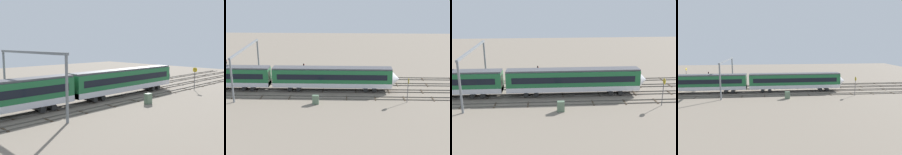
# 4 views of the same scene
# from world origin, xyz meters

# --- Properties ---
(ground_plane) EXTENTS (137.40, 137.40, 0.00)m
(ground_plane) POSITION_xyz_m (0.00, 0.00, 0.00)
(ground_plane) COLOR gray
(track_near_foreground) EXTENTS (121.40, 2.40, 0.16)m
(track_near_foreground) POSITION_xyz_m (0.00, -6.35, 0.07)
(track_near_foreground) COLOR #59544C
(track_near_foreground) RESTS_ON ground
(track_with_train) EXTENTS (121.40, 2.40, 0.16)m
(track_with_train) POSITION_xyz_m (-0.00, -2.12, 0.07)
(track_with_train) COLOR #59544C
(track_with_train) RESTS_ON ground
(track_middle) EXTENTS (121.40, 2.40, 0.16)m
(track_middle) POSITION_xyz_m (0.00, 2.12, 0.07)
(track_middle) COLOR #59544C
(track_middle) RESTS_ON ground
(track_second_far) EXTENTS (121.40, 2.40, 0.16)m
(track_second_far) POSITION_xyz_m (0.00, 6.35, 0.07)
(track_second_far) COLOR #59544C
(track_second_far) RESTS_ON ground
(train) EXTENTS (75.20, 3.24, 4.80)m
(train) POSITION_xyz_m (-18.89, -2.12, 2.66)
(train) COLOR #1E6638
(train) RESTS_ON ground
(overhead_gantry) EXTENTS (0.40, 18.68, 8.54)m
(overhead_gantry) POSITION_xyz_m (-12.72, -0.12, 6.45)
(overhead_gantry) COLOR slate
(overhead_gantry) RESTS_ON ground
(speed_sign_near_foreground) EXTENTS (0.14, 0.97, 4.70)m
(speed_sign_near_foreground) POSITION_xyz_m (19.57, -8.21, 3.12)
(speed_sign_near_foreground) COLOR #4C4C51
(speed_sign_near_foreground) RESTS_ON ground
(speed_sign_mid_trackside) EXTENTS (0.14, 0.80, 5.55)m
(speed_sign_mid_trackside) POSITION_xyz_m (-26.06, 8.02, 3.46)
(speed_sign_mid_trackside) COLOR #4C4C51
(speed_sign_mid_trackside) RESTS_ON ground
(signal_light_trackside_approach) EXTENTS (0.31, 0.32, 4.81)m
(signal_light_trackside_approach) POSITION_xyz_m (-18.65, 4.16, 3.13)
(signal_light_trackside_approach) COLOR #4C4C51
(signal_light_trackside_approach) RESTS_ON ground
(signal_light_trackside_departure) EXTENTS (0.31, 0.32, 4.06)m
(signal_light_trackside_departure) POSITION_xyz_m (-1.29, 3.98, 2.69)
(signal_light_trackside_departure) COLOR #4C4C51
(signal_light_trackside_departure) RESTS_ON ground
(relay_cabinet) EXTENTS (1.19, 0.74, 1.69)m
(relay_cabinet) POSITION_xyz_m (2.60, -9.49, 0.84)
(relay_cabinet) COLOR #597259
(relay_cabinet) RESTS_ON ground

